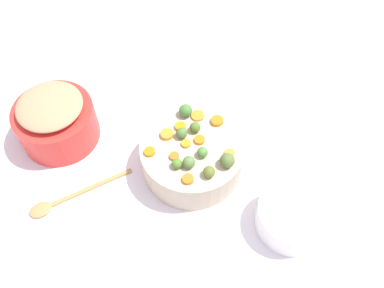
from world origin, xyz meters
name	(u,v)px	position (x,y,z in m)	size (l,w,h in m)	color
tabletop	(199,165)	(0.00, 0.00, 0.01)	(2.40, 2.40, 0.02)	white
serving_bowl_carrots	(192,156)	(0.01, -0.02, 0.07)	(0.30, 0.30, 0.11)	#C0B094
metal_pot	(57,123)	(-0.17, -0.41, 0.08)	(0.24, 0.24, 0.13)	red
stuffing_mound	(49,106)	(-0.17, -0.41, 0.17)	(0.19, 0.19, 0.04)	tan
carrot_slice_0	(217,121)	(-0.06, 0.06, 0.13)	(0.04, 0.04, 0.01)	orange
carrot_slice_1	(150,152)	(0.01, -0.14, 0.13)	(0.03, 0.03, 0.01)	orange
carrot_slice_2	(186,144)	(0.00, -0.04, 0.13)	(0.03, 0.03, 0.01)	orange
carrot_slice_3	(167,134)	(-0.04, -0.09, 0.13)	(0.04, 0.04, 0.01)	orange
carrot_slice_4	(198,116)	(-0.09, 0.01, 0.13)	(0.04, 0.04, 0.01)	orange
carrot_slice_5	(180,127)	(-0.06, -0.05, 0.13)	(0.03, 0.03, 0.01)	orange
carrot_slice_6	(198,140)	(-0.01, 0.00, 0.13)	(0.03, 0.03, 0.01)	orange
carrot_slice_7	(188,179)	(0.11, -0.05, 0.13)	(0.03, 0.03, 0.01)	orange
carrot_slice_8	(174,156)	(0.04, -0.08, 0.13)	(0.03, 0.03, 0.01)	orange
carrot_slice_9	(229,153)	(0.05, 0.07, 0.13)	(0.03, 0.03, 0.01)	orange
brussels_sprout_0	(209,172)	(0.11, 0.01, 0.14)	(0.03, 0.03, 0.03)	#5F6C29
brussels_sprout_1	(177,164)	(0.07, -0.07, 0.14)	(0.03, 0.03, 0.03)	#4F8129
brussels_sprout_2	(227,160)	(0.08, 0.06, 0.15)	(0.04, 0.04, 0.04)	#546B32
brussels_sprout_3	(182,133)	(-0.03, -0.05, 0.14)	(0.03, 0.03, 0.03)	#517435
brussels_sprout_4	(189,162)	(0.07, -0.04, 0.15)	(0.03, 0.03, 0.03)	#5A7A3E
brussels_sprout_5	(201,153)	(0.04, 0.00, 0.14)	(0.03, 0.03, 0.03)	#50863B
brussels_sprout_6	(186,110)	(-0.11, -0.02, 0.15)	(0.04, 0.04, 0.04)	#477D37
brussels_sprout_7	(195,127)	(-0.04, -0.01, 0.14)	(0.03, 0.03, 0.03)	#4C7126
wooden_spoon	(61,201)	(0.07, -0.41, 0.03)	(0.13, 0.30, 0.01)	#AE884F
casserole_dish	(292,217)	(0.23, 0.21, 0.06)	(0.19, 0.19, 0.08)	white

